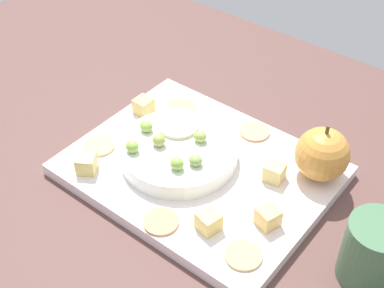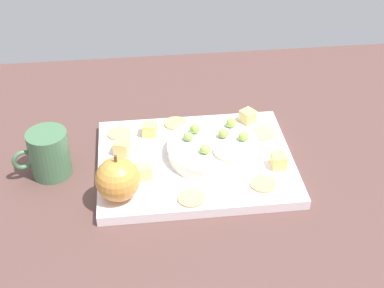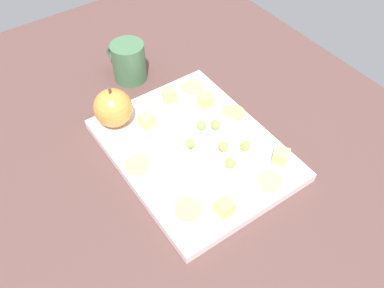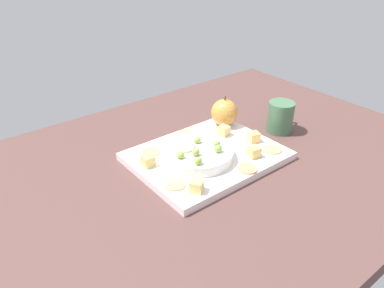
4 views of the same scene
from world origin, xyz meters
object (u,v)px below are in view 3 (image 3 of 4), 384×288
at_px(cheese_cube_1, 169,95).
at_px(grape_2, 223,146).
at_px(serving_dish, 208,152).
at_px(cracker_2, 192,87).
at_px(cracker_0, 233,113).
at_px(grape_3, 229,164).
at_px(grape_0, 201,125).
at_px(cup, 130,61).
at_px(cheese_cube_3, 281,157).
at_px(grape_1, 190,143).
at_px(cheese_cube_4, 206,100).
at_px(cheese_cube_0, 225,207).
at_px(cracker_4, 270,181).
at_px(platter, 194,149).
at_px(cracker_1, 188,209).
at_px(apple_whole, 113,108).
at_px(grape_4, 245,146).
at_px(cracker_3, 137,165).
at_px(apple_slice_0, 202,162).
at_px(cheese_cube_2, 147,120).
at_px(grape_5, 215,125).

height_order(cheese_cube_1, grape_2, grape_2).
bearing_deg(serving_dish, cracker_2, 153.59).
xyz_separation_m(cracker_0, grape_3, (0.12, -0.11, 0.03)).
distance_m(grape_0, cup, 0.26).
height_order(cheese_cube_3, grape_1, grape_1).
relative_size(cracker_2, grape_1, 2.38).
bearing_deg(grape_3, cheese_cube_4, 155.96).
xyz_separation_m(cheese_cube_0, cracker_4, (-0.00, 0.10, -0.01)).
xyz_separation_m(platter, cracker_1, (0.11, -0.09, 0.01)).
height_order(cheese_cube_1, grape_1, grape_1).
bearing_deg(cracker_1, cheese_cube_4, 137.36).
xyz_separation_m(apple_whole, cracker_4, (0.29, 0.15, -0.04)).
distance_m(serving_dish, grape_4, 0.07).
distance_m(grape_3, cup, 0.36).
xyz_separation_m(cracker_0, cracker_2, (-0.11, -0.02, 0.00)).
distance_m(cracker_3, grape_1, 0.10).
distance_m(grape_4, apple_slice_0, 0.08).
bearing_deg(grape_4, cracker_3, -119.82).
distance_m(platter, cracker_3, 0.11).
height_order(apple_whole, grape_4, apple_whole).
bearing_deg(apple_slice_0, cracker_1, -52.61).
height_order(grape_2, grape_4, same).
xyz_separation_m(serving_dish, cup, (-0.30, 0.01, 0.01)).
bearing_deg(cracker_4, grape_3, -134.47).
relative_size(cheese_cube_2, apple_slice_0, 0.45).
bearing_deg(apple_whole, platter, 32.60).
xyz_separation_m(cheese_cube_4, grape_1, (0.10, -0.10, 0.02)).
bearing_deg(cracker_4, grape_2, -157.18).
distance_m(cracker_1, cracker_4, 0.15).
relative_size(grape_5, cup, 0.19).
distance_m(cracker_4, grape_3, 0.08).
height_order(platter, grape_5, grape_5).
xyz_separation_m(grape_0, grape_5, (0.01, 0.02, 0.00)).
distance_m(serving_dish, apple_whole, 0.20).
bearing_deg(apple_slice_0, cracker_3, -132.56).
xyz_separation_m(platter, cheese_cube_4, (-0.08, 0.09, 0.02)).
relative_size(cracker_4, grape_1, 2.38).
bearing_deg(grape_2, cracker_0, 131.80).
xyz_separation_m(serving_dish, cheese_cube_2, (-0.13, -0.05, 0.00)).
xyz_separation_m(cheese_cube_4, grape_5, (0.08, -0.04, 0.02)).
bearing_deg(grape_3, cracker_0, 137.62).
xyz_separation_m(cheese_cube_1, grape_3, (0.23, -0.02, 0.02)).
distance_m(cheese_cube_1, cracker_2, 0.06).
height_order(grape_3, apple_slice_0, grape_3).
relative_size(cheese_cube_0, cup, 0.26).
height_order(grape_0, grape_5, grape_5).
bearing_deg(grape_5, serving_dish, -51.19).
xyz_separation_m(grape_3, cup, (-0.36, 0.01, -0.01)).
relative_size(cheese_cube_3, apple_slice_0, 0.45).
height_order(cheese_cube_4, cracker_0, cheese_cube_4).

